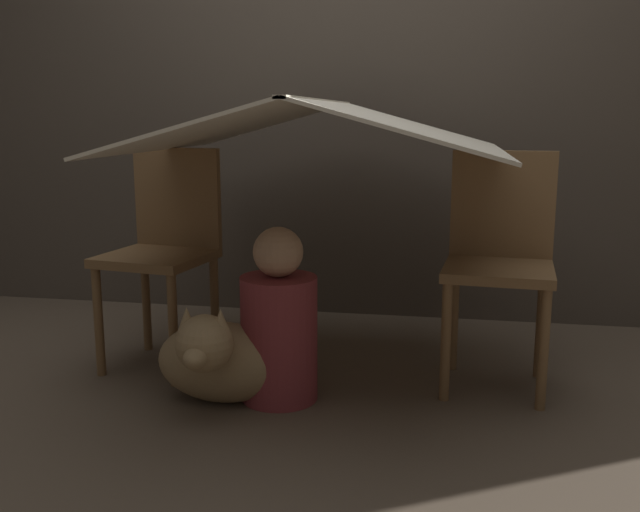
{
  "coord_description": "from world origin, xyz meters",
  "views": [
    {
      "loc": [
        0.47,
        -2.44,
        1.02
      ],
      "look_at": [
        0.0,
        0.18,
        0.48
      ],
      "focal_mm": 40.0,
      "sensor_mm": 36.0,
      "label": 1
    }
  ],
  "objects_px": {
    "person_front": "(279,326)",
    "dog": "(219,358)",
    "chair_left": "(165,244)",
    "chair_right": "(499,256)"
  },
  "relations": [
    {
      "from": "chair_right",
      "to": "dog",
      "type": "relative_size",
      "value": 1.86
    },
    {
      "from": "person_front",
      "to": "dog",
      "type": "bearing_deg",
      "value": -153.27
    },
    {
      "from": "chair_right",
      "to": "person_front",
      "type": "xyz_separation_m",
      "value": [
        -0.78,
        -0.31,
        -0.23
      ]
    },
    {
      "from": "person_front",
      "to": "dog",
      "type": "xyz_separation_m",
      "value": [
        -0.2,
        -0.1,
        -0.1
      ]
    },
    {
      "from": "chair_left",
      "to": "dog",
      "type": "xyz_separation_m",
      "value": [
        0.35,
        -0.41,
        -0.32
      ]
    },
    {
      "from": "chair_left",
      "to": "dog",
      "type": "relative_size",
      "value": 1.86
    },
    {
      "from": "chair_right",
      "to": "dog",
      "type": "distance_m",
      "value": 1.1
    },
    {
      "from": "chair_right",
      "to": "dog",
      "type": "xyz_separation_m",
      "value": [
        -0.97,
        -0.41,
        -0.32
      ]
    },
    {
      "from": "chair_left",
      "to": "dog",
      "type": "height_order",
      "value": "chair_left"
    },
    {
      "from": "chair_left",
      "to": "person_front",
      "type": "bearing_deg",
      "value": -20.3
    }
  ]
}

